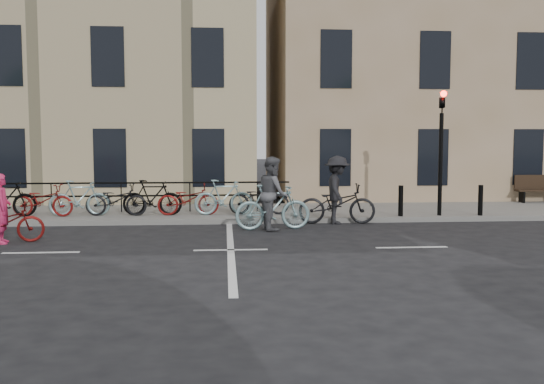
{
  "coord_description": "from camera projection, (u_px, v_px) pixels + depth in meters",
  "views": [
    {
      "loc": [
        -0.12,
        -12.96,
        2.39
      ],
      "look_at": [
        1.04,
        1.79,
        1.1
      ],
      "focal_mm": 40.0,
      "sensor_mm": 36.0,
      "label": 1
    }
  ],
  "objects": [
    {
      "name": "ground",
      "position": [
        231.0,
        250.0,
        13.09
      ],
      "size": [
        120.0,
        120.0,
        0.0
      ],
      "primitive_type": "plane",
      "color": "black",
      "rests_on": "ground"
    },
    {
      "name": "sidewalk",
      "position": [
        99.0,
        214.0,
        18.72
      ],
      "size": [
        46.0,
        4.0,
        0.15
      ],
      "primitive_type": "cube",
      "color": "slate",
      "rests_on": "ground"
    },
    {
      "name": "building_east",
      "position": [
        435.0,
        52.0,
        26.16
      ],
      "size": [
        14.0,
        10.0,
        12.0
      ],
      "primitive_type": "cube",
      "color": "#A18561",
      "rests_on": "sidewalk"
    },
    {
      "name": "building_west",
      "position": [
        7.0,
        72.0,
        24.84
      ],
      "size": [
        20.0,
        10.0,
        10.0
      ],
      "primitive_type": "cube",
      "color": "#C9B887",
      "rests_on": "sidewalk"
    },
    {
      "name": "traffic_light",
      "position": [
        441.0,
        137.0,
        17.67
      ],
      "size": [
        0.18,
        0.3,
        3.9
      ],
      "color": "black",
      "rests_on": "sidewalk"
    },
    {
      "name": "bollard_east",
      "position": [
        401.0,
        201.0,
        17.64
      ],
      "size": [
        0.14,
        0.14,
        0.9
      ],
      "primitive_type": "cylinder",
      "color": "black",
      "rests_on": "sidewalk"
    },
    {
      "name": "bollard_west",
      "position": [
        480.0,
        200.0,
        17.83
      ],
      "size": [
        0.14,
        0.14,
        0.9
      ],
      "primitive_type": "cylinder",
      "color": "black",
      "rests_on": "sidewalk"
    },
    {
      "name": "bench",
      "position": [
        537.0,
        188.0,
        21.57
      ],
      "size": [
        1.6,
        0.41,
        0.97
      ],
      "color": "black",
      "rests_on": "sidewalk"
    },
    {
      "name": "parked_bikes",
      "position": [
        116.0,
        199.0,
        17.77
      ],
      "size": [
        10.4,
        1.23,
        1.05
      ],
      "color": "black",
      "rests_on": "sidewalk"
    },
    {
      "name": "cyclist_pink",
      "position": [
        2.0,
        219.0,
        13.9
      ],
      "size": [
        1.91,
        1.11,
        1.61
      ],
      "rotation": [
        0.0,
        0.0,
        1.85
      ],
      "color": "maroon",
      "rests_on": "ground"
    },
    {
      "name": "cyclist_grey",
      "position": [
        273.0,
        200.0,
        15.96
      ],
      "size": [
        2.06,
        1.02,
        1.94
      ],
      "rotation": [
        0.0,
        0.0,
        1.69
      ],
      "color": "#87ADB1",
      "rests_on": "ground"
    },
    {
      "name": "cyclist_dark",
      "position": [
        337.0,
        197.0,
        17.13
      ],
      "size": [
        2.22,
        1.3,
        1.93
      ],
      "rotation": [
        0.0,
        0.0,
        1.49
      ],
      "color": "black",
      "rests_on": "ground"
    }
  ]
}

